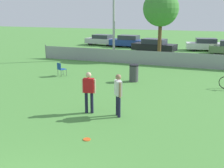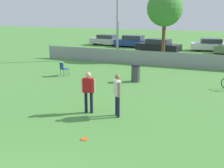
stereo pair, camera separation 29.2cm
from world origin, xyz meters
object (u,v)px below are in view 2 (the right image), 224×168
folding_chair_sideline (63,68)px  parked_car_dark (158,46)px  frisbee_disc (84,139)px  parked_car_white (211,45)px  parked_car_silver (107,40)px  player_defender_red (88,89)px  trash_bin (136,73)px  light_pole (118,2)px  parked_car_blue (133,41)px  player_receiver_white (118,92)px  tree_near_pole (165,9)px

folding_chair_sideline → parked_car_dark: 13.35m
frisbee_disc → parked_car_white: size_ratio=0.06×
frisbee_disc → parked_car_silver: parked_car_silver is taller
player_defender_red → parked_car_silver: 23.89m
trash_bin → parked_car_silver: (-8.84, 16.44, 0.14)m
trash_bin → parked_car_dark: (-1.51, 12.66, 0.16)m
light_pole → parked_car_blue: 9.67m
parked_car_white → player_defender_red: bearing=-109.4°
light_pole → player_receiver_white: (4.99, -13.09, -3.86)m
parked_car_dark → parked_car_white: parked_car_dark is taller
player_defender_red → trash_bin: (0.23, 5.84, -0.50)m
frisbee_disc → player_receiver_white: bearing=83.9°
player_receiver_white → player_defender_red: bearing=-122.0°
parked_car_dark → player_defender_red: bearing=-75.5°
player_defender_red → trash_bin: bearing=76.4°
tree_near_pole → parked_car_white: 8.54m
parked_car_blue → parked_car_dark: size_ratio=0.96×
tree_near_pole → trash_bin: tree_near_pole is taller
folding_chair_sideline → parked_car_silver: (-3.99, 16.71, 0.14)m
parked_car_blue → tree_near_pole: bearing=-50.4°
parked_car_dark → parked_car_white: bearing=43.2°
parked_car_silver → parked_car_blue: 3.62m
light_pole → player_receiver_white: size_ratio=4.74×
frisbee_disc → light_pole: bearing=107.0°
parked_car_silver → frisbee_disc: bearing=-62.6°
trash_bin → parked_car_white: (3.39, 15.80, 0.12)m
player_receiver_white → trash_bin: size_ratio=1.69×
light_pole → parked_car_blue: bearing=98.5°
parked_car_dark → trash_bin: bearing=-72.7°
parked_car_silver → parked_car_white: (12.23, -0.63, -0.02)m
tree_near_pole → frisbee_disc: (1.05, -17.21, -4.30)m
player_receiver_white → frisbee_disc: (-0.26, -2.40, -1.00)m
player_defender_red → parked_car_dark: size_ratio=0.37×
frisbee_disc → trash_bin: trash_bin is taller
parked_car_blue → player_defender_red: bearing=-73.3°
player_receiver_white → trash_bin: 5.90m
player_receiver_white → parked_car_dark: 18.62m
light_pole → frisbee_disc: (4.74, -15.48, -4.86)m
player_defender_red → parked_car_blue: size_ratio=0.39×
player_receiver_white → light_pole: bearing=166.3°
tree_near_pole → parked_car_dark: size_ratio=1.26×
parked_car_silver → parked_car_blue: bearing=-2.4°
parked_car_silver → parked_car_dark: (7.32, -3.78, 0.02)m
tree_near_pole → player_defender_red: bearing=-89.8°
trash_bin → parked_car_blue: 16.75m
player_receiver_white → parked_car_white: player_receiver_white is taller
frisbee_disc → parked_car_silver: size_ratio=0.06×
player_defender_red → parked_car_blue: 22.33m
light_pole → parked_car_dark: size_ratio=1.77×
tree_near_pole → light_pole: bearing=-154.9°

